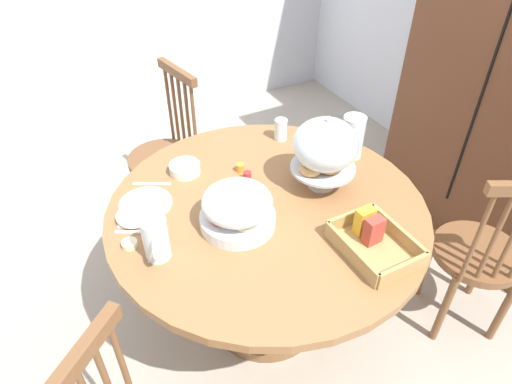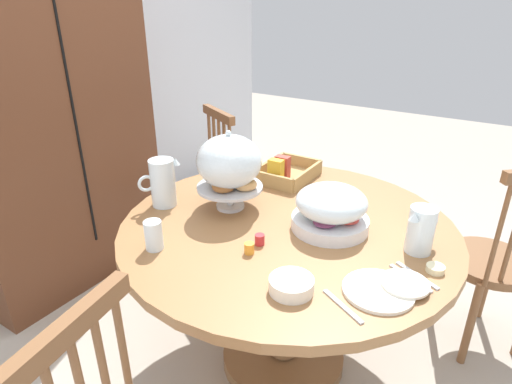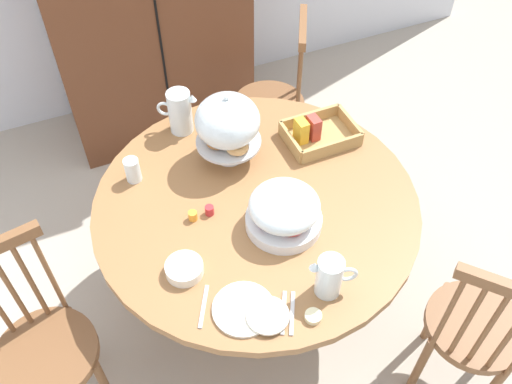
{
  "view_description": "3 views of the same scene",
  "coord_description": "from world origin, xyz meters",
  "px_view_note": "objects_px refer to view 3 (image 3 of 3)",
  "views": [
    {
      "loc": [
        1.12,
        -0.73,
        1.96
      ],
      "look_at": [
        -0.24,
        -0.01,
        0.74
      ],
      "focal_mm": 31.86,
      "sensor_mm": 36.0,
      "label": 1
    },
    {
      "loc": [
        -1.49,
        -0.71,
        1.57
      ],
      "look_at": [
        -0.14,
        0.14,
        0.84
      ],
      "focal_mm": 30.07,
      "sensor_mm": 36.0,
      "label": 2
    },
    {
      "loc": [
        -0.73,
        -1.38,
        2.46
      ],
      "look_at": [
        -0.14,
        -0.01,
        0.79
      ],
      "focal_mm": 38.99,
      "sensor_mm": 36.0,
      "label": 3
    }
  ],
  "objects_px": {
    "windsor_chair_by_cabinet": "(44,350)",
    "fruit_platter_covered": "(284,211)",
    "cereal_bowl": "(184,269)",
    "milk_pitcher": "(180,113)",
    "cereal_basket": "(317,134)",
    "orange_juice_pitcher": "(329,278)",
    "drinking_glass": "(133,170)",
    "windsor_chair_near_window": "(273,105)",
    "dining_table": "(256,228)",
    "china_plate_large": "(243,309)",
    "windsor_chair_facing_door": "(475,330)",
    "china_plate_small": "(268,315)",
    "butter_dish": "(313,316)",
    "pastry_stand_with_dome": "(228,123)"
  },
  "relations": [
    {
      "from": "drinking_glass",
      "to": "windsor_chair_near_window",
      "type": "bearing_deg",
      "value": 30.68
    },
    {
      "from": "windsor_chair_facing_door",
      "to": "drinking_glass",
      "type": "height_order",
      "value": "windsor_chair_facing_door"
    },
    {
      "from": "windsor_chair_by_cabinet",
      "to": "windsor_chair_facing_door",
      "type": "height_order",
      "value": "same"
    },
    {
      "from": "windsor_chair_facing_door",
      "to": "cereal_basket",
      "type": "height_order",
      "value": "windsor_chair_facing_door"
    },
    {
      "from": "dining_table",
      "to": "windsor_chair_near_window",
      "type": "bearing_deg",
      "value": 60.8
    },
    {
      "from": "windsor_chair_near_window",
      "to": "butter_dish",
      "type": "bearing_deg",
      "value": -109.64
    },
    {
      "from": "windsor_chair_facing_door",
      "to": "pastry_stand_with_dome",
      "type": "bearing_deg",
      "value": 121.79
    },
    {
      "from": "china_plate_small",
      "to": "orange_juice_pitcher",
      "type": "bearing_deg",
      "value": 4.22
    },
    {
      "from": "china_plate_large",
      "to": "drinking_glass",
      "type": "relative_size",
      "value": 2.0
    },
    {
      "from": "windsor_chair_by_cabinet",
      "to": "fruit_platter_covered",
      "type": "relative_size",
      "value": 3.25
    },
    {
      "from": "china_plate_small",
      "to": "pastry_stand_with_dome",
      "type": "bearing_deg",
      "value": 77.92
    },
    {
      "from": "cereal_basket",
      "to": "cereal_bowl",
      "type": "distance_m",
      "value": 0.9
    },
    {
      "from": "windsor_chair_facing_door",
      "to": "drinking_glass",
      "type": "bearing_deg",
      "value": 134.77
    },
    {
      "from": "orange_juice_pitcher",
      "to": "cereal_basket",
      "type": "distance_m",
      "value": 0.79
    },
    {
      "from": "cereal_basket",
      "to": "cereal_bowl",
      "type": "bearing_deg",
      "value": -150.13
    },
    {
      "from": "china_plate_large",
      "to": "cereal_bowl",
      "type": "xyz_separation_m",
      "value": [
        -0.14,
        0.23,
        0.02
      ]
    },
    {
      "from": "fruit_platter_covered",
      "to": "cereal_bowl",
      "type": "distance_m",
      "value": 0.44
    },
    {
      "from": "fruit_platter_covered",
      "to": "drinking_glass",
      "type": "relative_size",
      "value": 2.73
    },
    {
      "from": "pastry_stand_with_dome",
      "to": "windsor_chair_facing_door",
      "type": "bearing_deg",
      "value": -58.21
    },
    {
      "from": "china_plate_large",
      "to": "drinking_glass",
      "type": "height_order",
      "value": "drinking_glass"
    },
    {
      "from": "windsor_chair_facing_door",
      "to": "china_plate_large",
      "type": "xyz_separation_m",
      "value": [
        -0.86,
        0.29,
        0.29
      ]
    },
    {
      "from": "dining_table",
      "to": "milk_pitcher",
      "type": "bearing_deg",
      "value": 104.75
    },
    {
      "from": "china_plate_small",
      "to": "fruit_platter_covered",
      "type": "bearing_deg",
      "value": 57.25
    },
    {
      "from": "dining_table",
      "to": "cereal_bowl",
      "type": "relative_size",
      "value": 9.55
    },
    {
      "from": "windsor_chair_near_window",
      "to": "china_plate_large",
      "type": "relative_size",
      "value": 4.43
    },
    {
      "from": "fruit_platter_covered",
      "to": "orange_juice_pitcher",
      "type": "distance_m",
      "value": 0.33
    },
    {
      "from": "orange_juice_pitcher",
      "to": "milk_pitcher",
      "type": "height_order",
      "value": "milk_pitcher"
    },
    {
      "from": "windsor_chair_facing_door",
      "to": "milk_pitcher",
      "type": "relative_size",
      "value": 4.7
    },
    {
      "from": "fruit_platter_covered",
      "to": "china_plate_large",
      "type": "bearing_deg",
      "value": -135.25
    },
    {
      "from": "windsor_chair_near_window",
      "to": "drinking_glass",
      "type": "distance_m",
      "value": 1.1
    },
    {
      "from": "milk_pitcher",
      "to": "cereal_basket",
      "type": "bearing_deg",
      "value": -29.7
    },
    {
      "from": "windsor_chair_by_cabinet",
      "to": "cereal_bowl",
      "type": "relative_size",
      "value": 6.96
    },
    {
      "from": "drinking_glass",
      "to": "orange_juice_pitcher",
      "type": "bearing_deg",
      "value": -58.68
    },
    {
      "from": "milk_pitcher",
      "to": "butter_dish",
      "type": "xyz_separation_m",
      "value": [
        0.11,
        -1.11,
        -0.08
      ]
    },
    {
      "from": "dining_table",
      "to": "china_plate_large",
      "type": "relative_size",
      "value": 6.08
    },
    {
      "from": "cereal_bowl",
      "to": "drinking_glass",
      "type": "height_order",
      "value": "drinking_glass"
    },
    {
      "from": "dining_table",
      "to": "windsor_chair_near_window",
      "type": "distance_m",
      "value": 0.97
    },
    {
      "from": "drinking_glass",
      "to": "pastry_stand_with_dome",
      "type": "bearing_deg",
      "value": -5.19
    },
    {
      "from": "orange_juice_pitcher",
      "to": "cereal_basket",
      "type": "bearing_deg",
      "value": 65.23
    },
    {
      "from": "windsor_chair_by_cabinet",
      "to": "drinking_glass",
      "type": "bearing_deg",
      "value": 40.87
    },
    {
      "from": "dining_table",
      "to": "fruit_platter_covered",
      "type": "relative_size",
      "value": 4.46
    },
    {
      "from": "windsor_chair_by_cabinet",
      "to": "orange_juice_pitcher",
      "type": "relative_size",
      "value": 5.64
    },
    {
      "from": "cereal_bowl",
      "to": "fruit_platter_covered",
      "type": "bearing_deg",
      "value": 7.73
    },
    {
      "from": "windsor_chair_near_window",
      "to": "milk_pitcher",
      "type": "height_order",
      "value": "windsor_chair_near_window"
    },
    {
      "from": "cereal_basket",
      "to": "china_plate_large",
      "type": "bearing_deg",
      "value": -133.41
    },
    {
      "from": "dining_table",
      "to": "china_plate_large",
      "type": "distance_m",
      "value": 0.54
    },
    {
      "from": "china_plate_large",
      "to": "cereal_bowl",
      "type": "relative_size",
      "value": 1.57
    },
    {
      "from": "china_plate_large",
      "to": "butter_dish",
      "type": "xyz_separation_m",
      "value": [
        0.21,
        -0.12,
        0.01
      ]
    },
    {
      "from": "china_plate_small",
      "to": "butter_dish",
      "type": "xyz_separation_m",
      "value": [
        0.14,
        -0.06,
        -0.01
      ]
    },
    {
      "from": "windsor_chair_facing_door",
      "to": "milk_pitcher",
      "type": "distance_m",
      "value": 1.54
    }
  ]
}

